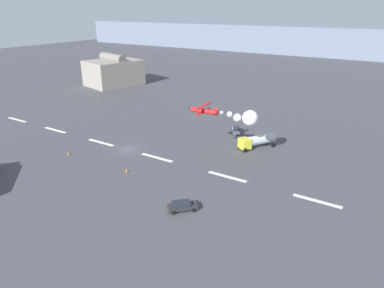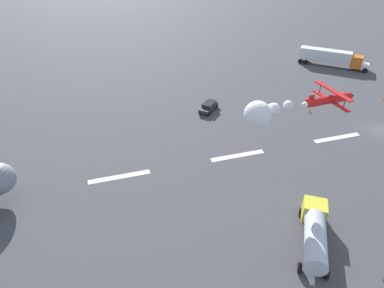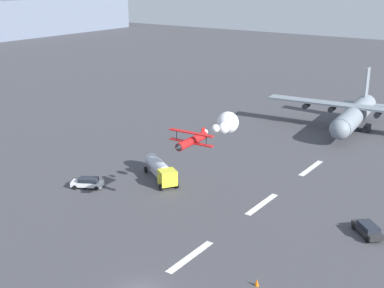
{
  "view_description": "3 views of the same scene",
  "coord_description": "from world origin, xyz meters",
  "px_view_note": "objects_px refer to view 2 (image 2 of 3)",
  "views": [
    {
      "loc": [
        51.7,
        -54.14,
        30.08
      ],
      "look_at": [
        16.65,
        0.85,
        4.59
      ],
      "focal_mm": 33.07,
      "sensor_mm": 36.0,
      "label": 1
    },
    {
      "loc": [
        42.13,
        34.4,
        26.95
      ],
      "look_at": [
        31.86,
        0.0,
        3.27
      ],
      "focal_mm": 30.42,
      "sensor_mm": 36.0,
      "label": 2
    },
    {
      "loc": [
        -32.74,
        -29.17,
        29.64
      ],
      "look_at": [
        16.56,
        5.57,
        9.8
      ],
      "focal_mm": 48.61,
      "sensor_mm": 36.0,
      "label": 3
    }
  ],
  "objects_px": {
    "semi_truck_orange": "(331,57)",
    "traffic_cone_far": "(310,110)",
    "fuel_tanker_truck": "(315,232)",
    "traffic_cone_near": "(384,98)",
    "followme_car_yellow": "(209,106)",
    "stunt_biplane_red": "(273,111)"
  },
  "relations": [
    {
      "from": "followme_car_yellow",
      "to": "traffic_cone_far",
      "type": "xyz_separation_m",
      "value": [
        -16.89,
        5.69,
        -0.44
      ]
    },
    {
      "from": "semi_truck_orange",
      "to": "traffic_cone_near",
      "type": "relative_size",
      "value": 17.62
    },
    {
      "from": "fuel_tanker_truck",
      "to": "traffic_cone_near",
      "type": "distance_m",
      "value": 41.7
    },
    {
      "from": "semi_truck_orange",
      "to": "fuel_tanker_truck",
      "type": "bearing_deg",
      "value": 52.18
    },
    {
      "from": "fuel_tanker_truck",
      "to": "traffic_cone_near",
      "type": "relative_size",
      "value": 11.59
    },
    {
      "from": "fuel_tanker_truck",
      "to": "traffic_cone_near",
      "type": "xyz_separation_m",
      "value": [
        -32.86,
        -25.63,
        -1.36
      ]
    },
    {
      "from": "semi_truck_orange",
      "to": "followme_car_yellow",
      "type": "height_order",
      "value": "semi_truck_orange"
    },
    {
      "from": "stunt_biplane_red",
      "to": "semi_truck_orange",
      "type": "height_order",
      "value": "stunt_biplane_red"
    },
    {
      "from": "stunt_biplane_red",
      "to": "followme_car_yellow",
      "type": "distance_m",
      "value": 22.54
    },
    {
      "from": "stunt_biplane_red",
      "to": "followme_car_yellow",
      "type": "bearing_deg",
      "value": -89.46
    },
    {
      "from": "stunt_biplane_red",
      "to": "traffic_cone_near",
      "type": "relative_size",
      "value": 19.89
    },
    {
      "from": "semi_truck_orange",
      "to": "traffic_cone_far",
      "type": "bearing_deg",
      "value": 46.62
    },
    {
      "from": "fuel_tanker_truck",
      "to": "stunt_biplane_red",
      "type": "bearing_deg",
      "value": -88.09
    },
    {
      "from": "followme_car_yellow",
      "to": "traffic_cone_near",
      "type": "bearing_deg",
      "value": 171.04
    },
    {
      "from": "stunt_biplane_red",
      "to": "traffic_cone_near",
      "type": "xyz_separation_m",
      "value": [
        -33.21,
        -15.23,
        -9.82
      ]
    },
    {
      "from": "fuel_tanker_truck",
      "to": "followme_car_yellow",
      "type": "relative_size",
      "value": 1.91
    },
    {
      "from": "stunt_biplane_red",
      "to": "traffic_cone_far",
      "type": "bearing_deg",
      "value": -138.45
    },
    {
      "from": "semi_truck_orange",
      "to": "traffic_cone_near",
      "type": "height_order",
      "value": "semi_truck_orange"
    },
    {
      "from": "followme_car_yellow",
      "to": "traffic_cone_far",
      "type": "relative_size",
      "value": 6.06
    },
    {
      "from": "stunt_biplane_red",
      "to": "semi_truck_orange",
      "type": "distance_m",
      "value": 49.09
    },
    {
      "from": "followme_car_yellow",
      "to": "traffic_cone_far",
      "type": "bearing_deg",
      "value": 161.39
    },
    {
      "from": "fuel_tanker_truck",
      "to": "followme_car_yellow",
      "type": "distance_m",
      "value": 30.91
    }
  ]
}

